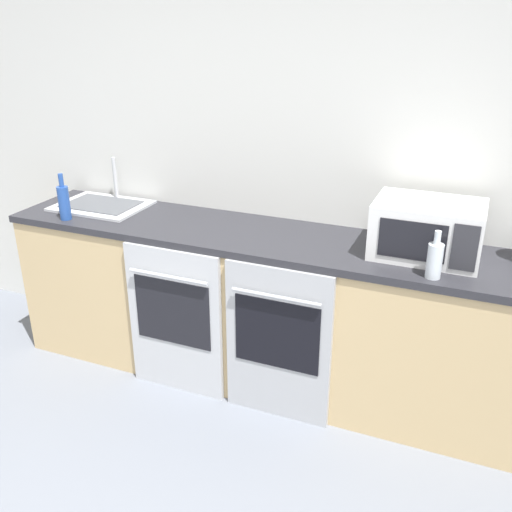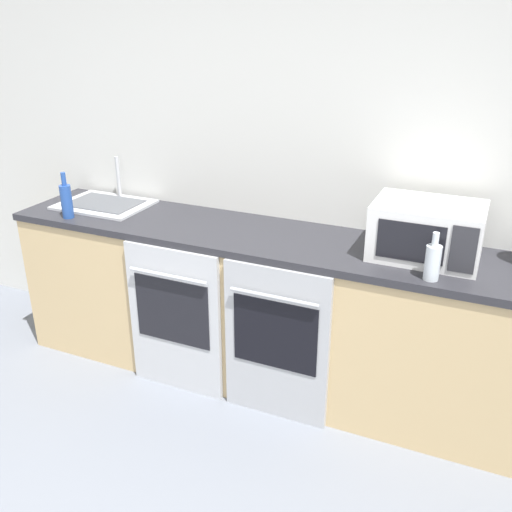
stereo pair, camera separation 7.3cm
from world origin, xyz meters
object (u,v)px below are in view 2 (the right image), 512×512
object	(u,v)px
oven_left	(174,320)
bottle_clear	(433,261)
microwave	(427,231)
bottle_blue	(66,200)
sink	(105,203)
oven_right	(276,344)

from	to	relation	value
oven_left	bottle_clear	bearing A→B (deg)	3.73
microwave	bottle_clear	bearing A→B (deg)	-74.73
oven_left	bottle_blue	bearing A→B (deg)	173.12
bottle_blue	oven_left	bearing A→B (deg)	-6.88
bottle_blue	sink	bearing A→B (deg)	79.48
oven_right	sink	xyz separation A→B (m)	(-1.32, 0.37, 0.49)
bottle_clear	bottle_blue	world-z (taller)	bottle_blue
oven_right	bottle_blue	bearing A→B (deg)	176.21
oven_right	bottle_clear	bearing A→B (deg)	6.91
microwave	bottle_clear	xyz separation A→B (m)	(0.07, -0.25, -0.05)
microwave	bottle_blue	size ratio (longest dim) A/B	1.89
oven_right	sink	size ratio (longest dim) A/B	1.61
oven_left	oven_right	size ratio (longest dim) A/B	1.00
microwave	oven_right	bearing A→B (deg)	-152.43
bottle_blue	sink	distance (m)	0.30
bottle_clear	microwave	bearing A→B (deg)	105.27
bottle_clear	bottle_blue	bearing A→B (deg)	179.90
microwave	bottle_blue	distance (m)	2.04
microwave	sink	distance (m)	1.97
sink	oven_left	bearing A→B (deg)	-27.64
oven_right	bottle_clear	distance (m)	0.92
bottle_clear	bottle_blue	distance (m)	2.09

